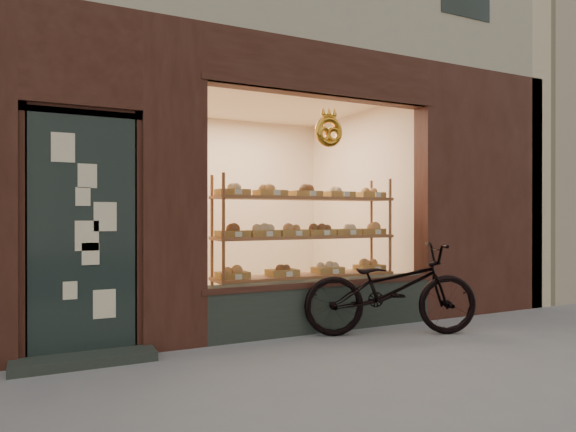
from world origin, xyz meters
TOP-DOWN VIEW (x-y plane):
  - ground at (0.00, 0.00)m, footprint 90.00×90.00m
  - neighbor_right at (9.60, 5.50)m, footprint 12.00×7.00m
  - display_shelf at (0.45, 2.55)m, footprint 2.20×0.45m
  - bicycle at (0.97, 1.63)m, footprint 1.94×1.26m

SIDE VIEW (x-z plane):
  - ground at x=0.00m, z-range 0.00..0.00m
  - bicycle at x=0.97m, z-range 0.00..0.96m
  - display_shelf at x=0.45m, z-range 0.04..1.74m
  - neighbor_right at x=9.60m, z-range 0.00..9.00m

